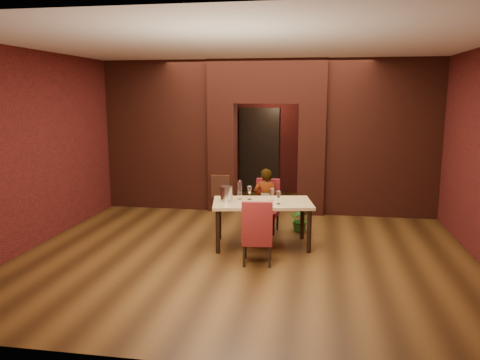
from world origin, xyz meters
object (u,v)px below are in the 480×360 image
(wine_bucket, at_px, (226,194))
(water_bottle, at_px, (240,189))
(wine_glass_a, at_px, (250,193))
(chair_near, at_px, (257,231))
(dining_table, at_px, (262,224))
(potted_plant, at_px, (301,219))
(chair_far, at_px, (266,206))
(wine_glass_b, at_px, (272,195))
(wine_glass_c, at_px, (278,198))
(person_seated, at_px, (265,201))

(wine_bucket, bearing_deg, water_bottle, 42.53)
(wine_glass_a, height_order, water_bottle, water_bottle)
(chair_near, height_order, wine_glass_a, same)
(dining_table, bearing_deg, chair_near, -98.47)
(dining_table, relative_size, wine_glass_a, 7.17)
(potted_plant, bearing_deg, chair_far, -169.59)
(wine_glass_b, bearing_deg, water_bottle, 176.68)
(wine_glass_c, bearing_deg, dining_table, 153.38)
(wine_glass_c, bearing_deg, wine_glass_b, 117.65)
(person_seated, bearing_deg, chair_far, -101.22)
(person_seated, relative_size, wine_glass_b, 5.79)
(dining_table, xyz_separation_m, wine_glass_a, (-0.23, 0.12, 0.49))
(wine_glass_b, bearing_deg, chair_near, -98.01)
(chair_far, distance_m, wine_bucket, 1.10)
(chair_near, distance_m, wine_glass_a, 1.05)
(chair_far, bearing_deg, dining_table, -81.76)
(dining_table, bearing_deg, wine_glass_a, 141.28)
(chair_near, height_order, person_seated, person_seated)
(chair_near, bearing_deg, chair_far, -93.68)
(dining_table, xyz_separation_m, potted_plant, (0.60, 0.92, -0.14))
(wine_glass_c, bearing_deg, chair_far, 107.82)
(wine_bucket, bearing_deg, potted_plant, 39.49)
(chair_far, height_order, wine_glass_b, chair_far)
(chair_near, height_order, wine_glass_b, chair_near)
(wine_bucket, bearing_deg, chair_near, -51.48)
(dining_table, xyz_separation_m, wine_bucket, (-0.59, -0.06, 0.50))
(wine_bucket, height_order, potted_plant, wine_bucket)
(wine_glass_a, relative_size, water_bottle, 0.68)
(wine_glass_b, height_order, potted_plant, wine_glass_b)
(wine_bucket, bearing_deg, dining_table, 5.38)
(wine_glass_a, bearing_deg, wine_glass_b, -5.16)
(wine_glass_c, bearing_deg, person_seated, 108.81)
(wine_glass_a, distance_m, wine_glass_c, 0.57)
(person_seated, distance_m, wine_glass_b, 0.75)
(wine_glass_b, relative_size, wine_bucket, 0.83)
(dining_table, bearing_deg, potted_plant, 46.69)
(chair_near, relative_size, wine_bucket, 3.97)
(wine_glass_b, distance_m, potted_plant, 1.13)
(chair_near, relative_size, wine_glass_c, 4.59)
(wine_glass_c, bearing_deg, chair_near, -109.78)
(dining_table, distance_m, potted_plant, 1.11)
(dining_table, relative_size, chair_far, 1.67)
(person_seated, xyz_separation_m, water_bottle, (-0.36, -0.64, 0.33))
(chair_near, bearing_deg, wine_glass_c, -115.41)
(chair_far, xyz_separation_m, person_seated, (-0.00, -0.04, 0.11))
(person_seated, relative_size, potted_plant, 2.56)
(person_seated, xyz_separation_m, wine_glass_b, (0.19, -0.67, 0.26))
(wine_glass_a, xyz_separation_m, wine_glass_c, (0.50, -0.26, -0.01))
(wine_bucket, xyz_separation_m, water_bottle, (0.19, 0.18, 0.04))
(person_seated, bearing_deg, dining_table, 85.58)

